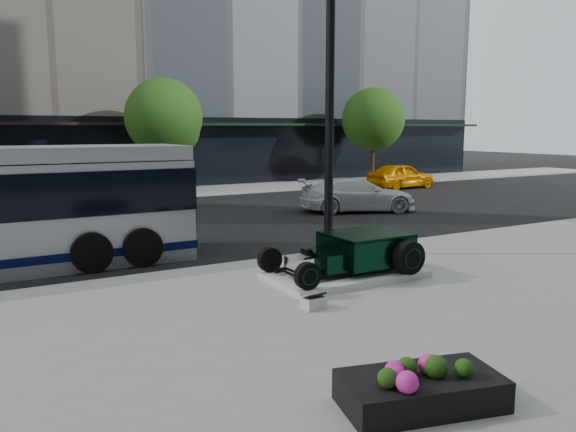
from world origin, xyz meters
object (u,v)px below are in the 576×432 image
lamppost (329,119)px  white_sedan (358,195)px  hot_rod (358,251)px  flower_planter (421,388)px  yellow_taxi (401,176)px

lamppost → white_sedan: lamppost is taller
hot_rod → lamppost: 3.70m
hot_rod → flower_planter: hot_rod is taller
lamppost → flower_planter: 8.78m
flower_planter → yellow_taxi: yellow_taxi is taller
yellow_taxi → lamppost: bearing=128.3°
hot_rod → flower_planter: (-2.91, -5.12, -0.35)m
white_sedan → yellow_taxi: size_ratio=1.12×
hot_rod → flower_planter: size_ratio=1.57×
hot_rod → yellow_taxi: size_ratio=0.77×
flower_planter → white_sedan: size_ratio=0.43×
hot_rod → flower_planter: bearing=-119.6°
lamppost → white_sedan: bearing=48.1°
hot_rod → flower_planter: 5.89m
hot_rod → yellow_taxi: yellow_taxi is taller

